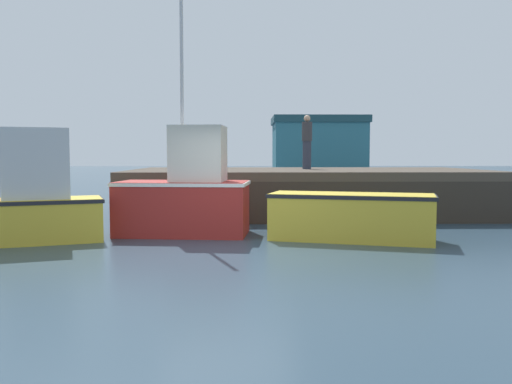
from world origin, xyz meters
The scene contains 7 objects.
ground centered at (0.00, 0.00, -0.05)m, with size 120.00×160.00×0.10m.
pier centered at (2.27, 6.76, 1.14)m, with size 11.14×6.02×1.40m.
fishing_boat_near_left centered at (-4.47, 1.22, 0.86)m, with size 3.77×2.32×2.44m.
fishing_boat_near_right centered at (-1.05, 2.37, 0.94)m, with size 3.18×1.84×5.46m.
fishing_boat_mid centered at (2.65, 1.45, 0.55)m, with size 3.75×2.15×1.03m.
dockworker centered at (2.37, 7.66, 2.30)m, with size 0.34×0.34×1.78m.
warehouse centered at (5.64, 29.49, 2.34)m, with size 6.75×5.14×4.64m.
Camera 1 is at (0.36, -10.26, 1.87)m, focal length 37.97 mm.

